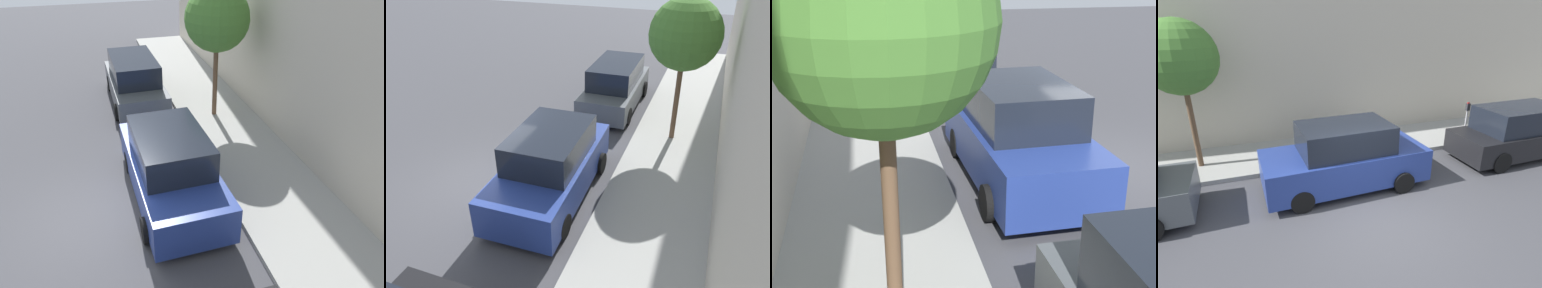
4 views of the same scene
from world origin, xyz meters
The scene contains 5 objects.
ground_plane centered at (0.00, 0.00, 0.00)m, with size 60.00×60.00×0.00m, color #424247.
sidewalk centered at (4.92, 0.00, 0.07)m, with size 2.84×32.00×0.15m.
parked_suv_second centered at (2.11, 0.24, 0.93)m, with size 2.10×4.86×1.98m.
parked_minivan_third centered at (2.11, 6.76, 0.92)m, with size 2.02×4.94×1.90m.
street_tree centered at (4.78, 4.49, 3.68)m, with size 2.23×2.23×4.66m.
Camera 1 is at (0.44, -7.74, 6.48)m, focal length 35.00 mm.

